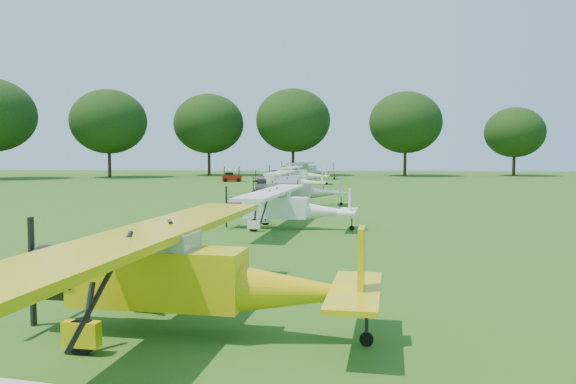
% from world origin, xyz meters
% --- Properties ---
extents(ground, '(160.00, 160.00, 0.00)m').
position_xyz_m(ground, '(0.00, 0.00, 0.00)').
color(ground, '#285816').
rests_on(ground, ground).
extents(tree_belt, '(137.36, 130.27, 14.52)m').
position_xyz_m(tree_belt, '(3.57, 0.16, 8.03)').
color(tree_belt, '#312413').
rests_on(tree_belt, ground).
extents(aircraft_2, '(6.84, 10.88, 2.14)m').
position_xyz_m(aircraft_2, '(0.75, -16.61, 1.25)').
color(aircraft_2, '#E1C109').
rests_on(aircraft_2, ground).
extents(aircraft_3, '(6.00, 9.54, 1.87)m').
position_xyz_m(aircraft_3, '(1.46, -1.95, 1.10)').
color(aircraft_3, white).
rests_on(aircraft_3, ground).
extents(aircraft_4, '(5.96, 9.49, 1.87)m').
position_xyz_m(aircraft_4, '(1.21, 9.24, 1.09)').
color(aircraft_4, '#B4B4B9').
rests_on(aircraft_4, ground).
extents(aircraft_5, '(6.13, 9.77, 1.92)m').
position_xyz_m(aircraft_5, '(-0.15, 20.82, 1.12)').
color(aircraft_5, white).
rests_on(aircraft_5, ground).
extents(aircraft_6, '(6.55, 10.43, 2.05)m').
position_xyz_m(aircraft_6, '(-0.16, 33.42, 1.20)').
color(aircraft_6, white).
rests_on(aircraft_6, ground).
extents(aircraft_7, '(7.35, 11.66, 2.29)m').
position_xyz_m(aircraft_7, '(0.38, 46.01, 1.34)').
color(aircraft_7, '#B4B4B9').
rests_on(aircraft_7, ground).
extents(golf_cart, '(2.44, 1.78, 1.88)m').
position_xyz_m(golf_cart, '(-8.13, 38.19, 0.63)').
color(golf_cart, '#A0150B').
rests_on(golf_cart, ground).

